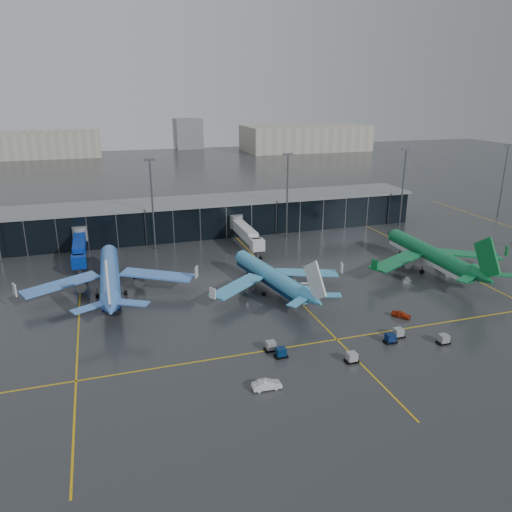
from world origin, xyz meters
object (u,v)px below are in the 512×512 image
object	(u,v)px
mobile_airstair	(304,292)
service_van_red	(401,314)
baggage_carts	(357,345)
airliner_arkefly	(109,264)
airliner_aer_lingus	(430,244)
service_van_white	(267,385)
airliner_klm_near	(270,266)

from	to	relation	value
mobile_airstair	service_van_red	distance (m)	21.65
mobile_airstair	baggage_carts	bearing A→B (deg)	-71.39
baggage_carts	mobile_airstair	size ratio (longest dim) A/B	8.66
airliner_arkefly	baggage_carts	xyz separation A→B (m)	(40.13, -39.31, -5.99)
baggage_carts	airliner_aer_lingus	bearing A→B (deg)	40.12
mobile_airstair	service_van_white	bearing A→B (deg)	-101.84
airliner_klm_near	airliner_arkefly	bearing A→B (deg)	153.70
mobile_airstair	service_van_red	size ratio (longest dim) A/B	1.00
airliner_klm_near	mobile_airstair	xyz separation A→B (m)	(6.33, -4.56, -5.13)
airliner_arkefly	airliner_klm_near	distance (m)	35.54
service_van_white	airliner_arkefly	bearing A→B (deg)	26.17
airliner_arkefly	baggage_carts	world-z (taller)	airliner_arkefly
baggage_carts	mobile_airstair	distance (m)	25.07
airliner_aer_lingus	airliner_arkefly	bearing A→B (deg)	175.14
airliner_klm_near	baggage_carts	size ratio (longest dim) A/B	1.18
service_van_red	mobile_airstair	bearing A→B (deg)	91.88
airliner_arkefly	mobile_airstair	world-z (taller)	airliner_arkefly
baggage_carts	service_van_red	bearing A→B (deg)	30.80
service_van_white	mobile_airstair	bearing A→B (deg)	-29.54
airliner_aer_lingus	baggage_carts	size ratio (longest dim) A/B	1.34
service_van_white	baggage_carts	bearing A→B (deg)	-68.09
airliner_arkefly	baggage_carts	size ratio (longest dim) A/B	1.35
airliner_arkefly	service_van_white	xyz separation A→B (m)	(20.98, -46.32, -6.00)
airliner_klm_near	baggage_carts	bearing A→B (deg)	-89.16
airliner_klm_near	baggage_carts	world-z (taller)	airliner_klm_near
airliner_arkefly	service_van_white	size ratio (longest dim) A/B	9.66
airliner_aer_lingus	baggage_carts	distance (m)	48.10
service_van_red	service_van_white	distance (m)	37.09
baggage_carts	service_van_white	bearing A→B (deg)	-159.89
baggage_carts	airliner_klm_near	bearing A→B (deg)	101.33
service_van_white	airliner_aer_lingus	bearing A→B (deg)	-54.03
airliner_arkefly	airliner_klm_near	world-z (taller)	airliner_arkefly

